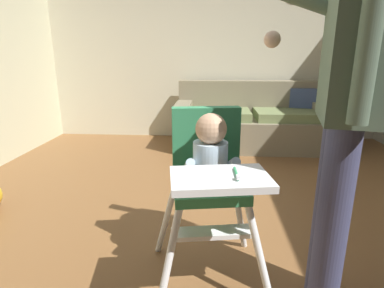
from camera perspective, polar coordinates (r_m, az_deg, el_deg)
The scene contains 5 objects.
ground at distance 2.37m, azimuth 3.93°, elevation -15.64°, with size 6.36×6.81×0.10m, color brown.
wall_far at distance 4.66m, azimuth 4.22°, elevation 18.13°, with size 5.56×0.06×2.75m, color beige.
couch at distance 4.26m, azimuth 10.92°, elevation 3.99°, with size 2.01×0.86×0.86m.
high_chair at distance 1.56m, azimuth 3.23°, elevation -4.44°, with size 0.69×0.79×0.94m.
adult_standing at distance 1.45m, azimuth 26.27°, elevation 6.56°, with size 0.51×0.57×1.75m.
Camera 1 is at (-0.03, -2.02, 1.19)m, focal length 28.97 mm.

